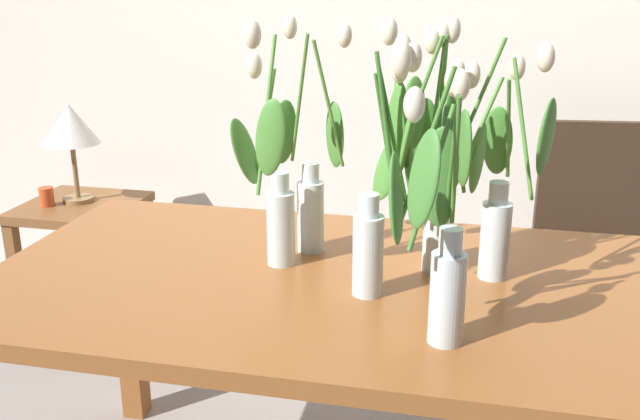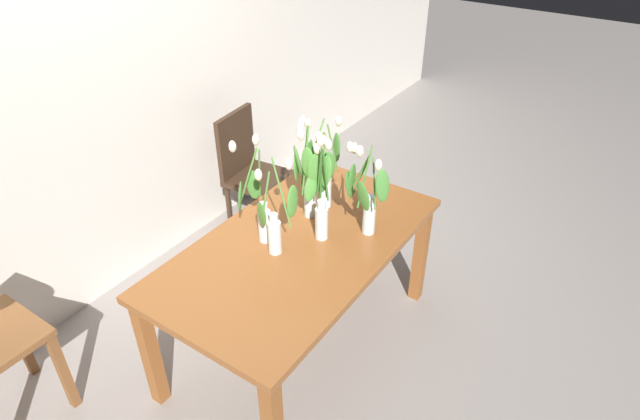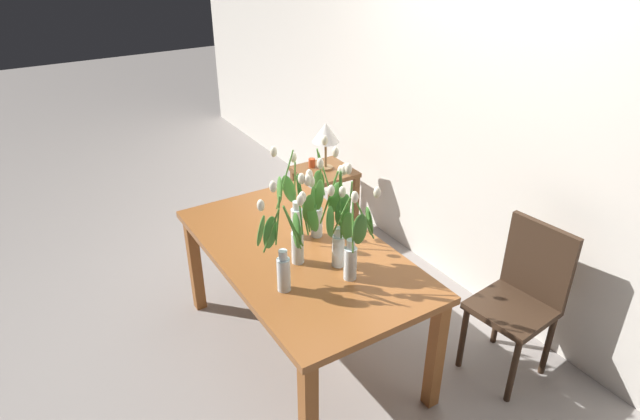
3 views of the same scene
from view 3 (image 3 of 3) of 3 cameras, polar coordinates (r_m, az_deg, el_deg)
name	(u,v)px [view 3 (image 3 of 3)]	position (r m, az deg, el deg)	size (l,w,h in m)	color
ground_plane	(302,349)	(3.49, -1.89, -14.45)	(18.00, 18.00, 0.00)	gray
room_wall_rear	(489,105)	(3.60, 17.40, 10.58)	(9.00, 0.10, 2.70)	silver
dining_table	(300,263)	(3.09, -2.08, -5.57)	(1.60, 0.90, 0.74)	brown
tulip_vase_0	(293,209)	(3.07, -2.89, 0.07)	(0.18, 0.19, 0.58)	silver
tulip_vase_1	(351,238)	(2.70, 3.26, -2.98)	(0.26, 0.26, 0.58)	silver
tulip_vase_2	(304,226)	(2.80, -1.71, -1.68)	(0.14, 0.15, 0.56)	silver
tulip_vase_3	(337,225)	(2.79, 1.85, -1.58)	(0.25, 0.18, 0.58)	silver
tulip_vase_4	(283,249)	(2.63, -3.94, -4.12)	(0.16, 0.27, 0.56)	silver
tulip_vase_5	(320,207)	(3.09, 0.02, 0.31)	(0.22, 0.16, 0.58)	silver
dining_chair	(522,293)	(3.26, 20.61, -8.21)	(0.44, 0.44, 0.93)	#382619
side_table	(325,183)	(4.52, 0.49, 2.91)	(0.44, 0.44, 0.55)	brown
table_lamp	(326,134)	(4.37, 0.61, 8.07)	(0.22, 0.22, 0.40)	olive
pillar_candle	(312,163)	(4.50, -0.87, 5.01)	(0.06, 0.06, 0.07)	#CC4C23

